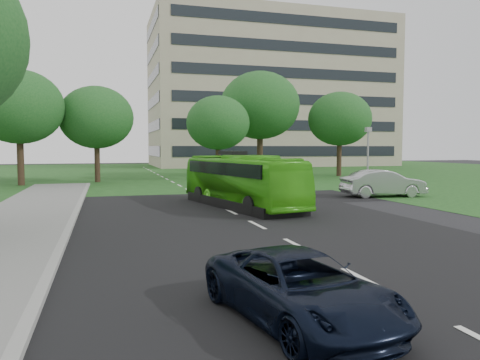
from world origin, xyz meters
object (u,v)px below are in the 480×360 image
at_px(tree_park_d, 260,106).
at_px(tree_park_c, 218,123).
at_px(tree_park_a, 19,107).
at_px(tree_park_b, 96,118).
at_px(camera_pole, 368,151).
at_px(bus, 241,181).
at_px(tree_park_e, 340,119).
at_px(suv, 300,288).
at_px(sedan, 383,183).
at_px(office_building, 269,93).

bearing_deg(tree_park_d, tree_park_c, -145.61).
height_order(tree_park_a, tree_park_c, tree_park_a).
distance_m(tree_park_b, camera_pole, 23.74).
distance_m(tree_park_b, bus, 21.92).
height_order(tree_park_b, bus, tree_park_b).
relative_size(tree_park_b, tree_park_d, 0.77).
height_order(tree_park_c, tree_park_d, tree_park_d).
bearing_deg(tree_park_d, bus, -110.78).
distance_m(tree_park_a, tree_park_e, 31.11).
bearing_deg(tree_park_d, tree_park_b, -167.86).
xyz_separation_m(tree_park_e, suv, (-21.01, -37.92, -5.51)).
distance_m(tree_park_d, tree_park_e, 8.75).
bearing_deg(tree_park_b, tree_park_d, 12.14).
height_order(tree_park_b, camera_pole, tree_park_b).
distance_m(tree_park_b, tree_park_e, 25.01).
xyz_separation_m(tree_park_b, tree_park_d, (16.40, 3.53, 1.75)).
bearing_deg(bus, sedan, 1.23).
bearing_deg(office_building, tree_park_c, -116.89).
bearing_deg(tree_park_a, tree_park_b, 18.89).
distance_m(tree_park_a, tree_park_d, 23.02).
distance_m(tree_park_b, suv, 36.41).
bearing_deg(sedan, suv, 149.50).
bearing_deg(office_building, tree_park_a, -133.48).
bearing_deg(tree_park_d, suv, -107.60).
distance_m(tree_park_b, tree_park_d, 16.87).
xyz_separation_m(tree_park_a, tree_park_d, (22.31, 5.55, 1.13)).
bearing_deg(office_building, tree_park_d, -111.37).
bearing_deg(tree_park_e, tree_park_d, 170.41).
height_order(tree_park_b, sedan, tree_park_b).
bearing_deg(tree_park_c, office_building, 63.11).
bearing_deg(sedan, tree_park_a, 62.05).
distance_m(office_building, tree_park_c, 39.12).
height_order(tree_park_b, tree_park_c, tree_park_b).
bearing_deg(tree_park_c, tree_park_b, 179.02).
height_order(tree_park_a, tree_park_d, tree_park_d).
bearing_deg(tree_park_a, tree_park_c, 6.20).
bearing_deg(tree_park_a, camera_pole, -30.58).
height_order(tree_park_b, tree_park_d, tree_park_d).
distance_m(tree_park_d, camera_pole, 19.93).
height_order(tree_park_d, bus, tree_park_d).
relative_size(tree_park_a, tree_park_b, 1.10).
bearing_deg(tree_park_c, tree_park_d, 34.39).
distance_m(tree_park_e, suv, 43.70).
bearing_deg(camera_pole, office_building, 94.66).
bearing_deg(suv, sedan, 43.21).
bearing_deg(bus, tree_park_c, 67.96).
bearing_deg(tree_park_d, sedan, -87.44).
relative_size(tree_park_e, camera_pole, 2.04).
relative_size(tree_park_a, suv, 2.11).
distance_m(tree_park_b, tree_park_c, 10.98).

